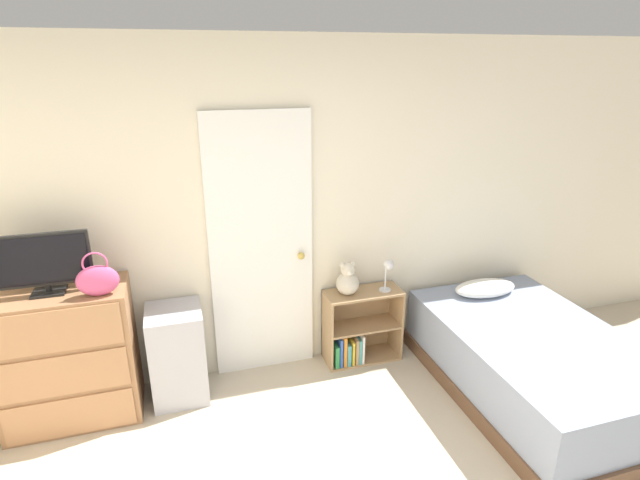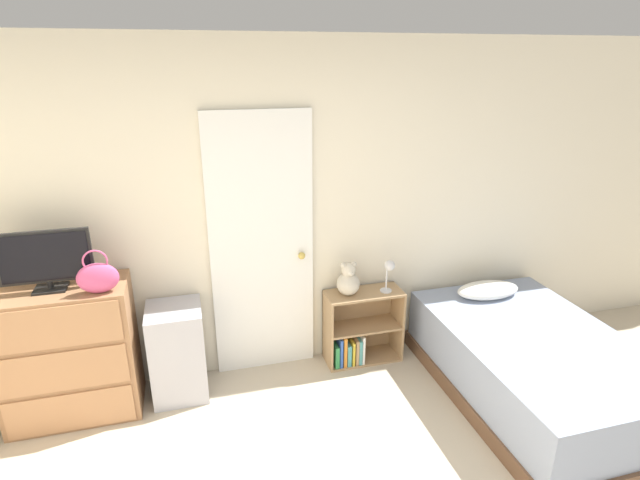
% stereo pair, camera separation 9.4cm
% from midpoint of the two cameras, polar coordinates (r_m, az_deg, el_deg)
% --- Properties ---
extents(wall_back, '(10.00, 0.06, 2.55)m').
position_cam_midpoint_polar(wall_back, '(3.78, -6.74, 2.90)').
color(wall_back, beige).
rests_on(wall_back, ground_plane).
extents(door_closed, '(0.78, 0.09, 2.05)m').
position_cam_midpoint_polar(door_closed, '(3.80, -7.41, -1.00)').
color(door_closed, white).
rests_on(door_closed, ground_plane).
extents(dresser, '(0.86, 0.46, 0.97)m').
position_cam_midpoint_polar(dresser, '(3.88, -27.49, -11.74)').
color(dresser, '#996B47').
rests_on(dresser, ground_plane).
extents(tv, '(0.57, 0.16, 0.40)m').
position_cam_midpoint_polar(tv, '(3.60, -29.74, -2.24)').
color(tv, black).
rests_on(tv, dresser).
extents(handbag, '(0.26, 0.11, 0.29)m').
position_cam_midpoint_polar(handbag, '(3.45, -24.80, -4.17)').
color(handbag, '#C64C7F').
rests_on(handbag, dresser).
extents(storage_bin, '(0.39, 0.40, 0.71)m').
position_cam_midpoint_polar(storage_bin, '(3.88, -16.65, -12.36)').
color(storage_bin, '#ADADB7').
rests_on(storage_bin, ground_plane).
extents(bookshelf, '(0.62, 0.27, 0.62)m').
position_cam_midpoint_polar(bookshelf, '(4.20, 3.53, -10.47)').
color(bookshelf, tan).
rests_on(bookshelf, ground_plane).
extents(teddy_bear, '(0.18, 0.18, 0.28)m').
position_cam_midpoint_polar(teddy_bear, '(3.94, 2.49, -4.63)').
color(teddy_bear, beige).
rests_on(teddy_bear, bookshelf).
extents(desk_lamp, '(0.11, 0.10, 0.27)m').
position_cam_midpoint_polar(desk_lamp, '(3.99, 7.11, -3.32)').
color(desk_lamp, silver).
rests_on(desk_lamp, bookshelf).
extents(bed, '(1.21, 1.86, 0.62)m').
position_cam_midpoint_polar(bed, '(4.12, 22.50, -12.71)').
color(bed, brown).
rests_on(bed, ground_plane).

